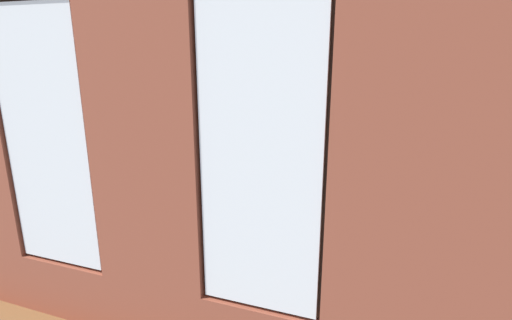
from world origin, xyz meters
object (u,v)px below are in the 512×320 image
Objects in this scene: remote_silver at (305,192)px; tv_flatscreen at (78,149)px; cup_ceramic at (263,186)px; media_console at (83,186)px; coffee_table at (274,196)px; potted_plant_near_tv at (58,200)px; candle_jar at (274,189)px; potted_plant_foreground_right at (174,131)px; potted_plant_by_left_couch at (425,187)px; couch_left at (465,227)px; couch_by_window at (202,270)px.

tv_flatscreen is (3.60, 0.51, 0.45)m from remote_silver.
cup_ceramic is 0.56× the size of remote_silver.
remote_silver is 3.64m from media_console.
potted_plant_near_tv is at bearing 27.99° from coffee_table.
candle_jar is 0.45m from remote_silver.
potted_plant_foreground_right is 2.74× the size of potted_plant_by_left_couch.
potted_plant_near_tv is 1.41× the size of potted_plant_by_left_couch.
coffee_table is 14.06× the size of candle_jar.
tv_flatscreen is 2.40m from potted_plant_foreground_right.
media_console is (2.97, 0.48, -0.21)m from cup_ceramic.
couch_left is 1.47m from potted_plant_by_left_couch.
coffee_table is 2.25× the size of potted_plant_near_tv.
media_console is 2.30× the size of potted_plant_by_left_couch.
potted_plant_by_left_couch is at bearing -168.82° from couch_left.
potted_plant_foreground_right reaches higher than coffee_table.
media_console is 1.05× the size of tv_flatscreen.
couch_by_window is 2.65m from potted_plant_near_tv.
couch_by_window is 4.02m from potted_plant_by_left_couch.
cup_ceramic is (2.69, -0.22, 0.13)m from couch_left.
media_console is at bearing 82.83° from potted_plant_foreground_right.
couch_by_window is at bearing 150.96° from tv_flatscreen.
couch_by_window is 2.55× the size of potted_plant_near_tv.
potted_plant_near_tv is (2.62, 1.39, -0.01)m from candle_jar.
couch_by_window reaches higher than potted_plant_by_left_couch.
cup_ceramic is 3.29m from potted_plant_foreground_right.
couch_left is 1.85× the size of tv_flatscreen.
couch_left is 2.50m from candle_jar.
tv_flatscreen is (0.00, -0.00, 0.63)m from media_console.
cup_ceramic is at bearing -27.03° from coffee_table.
couch_by_window is 2.20m from cup_ceramic.
couch_left reaches higher than remote_silver.
potted_plant_by_left_couch is (-1.67, -1.15, -0.10)m from remote_silver.
potted_plant_near_tv reaches higher than remote_silver.
coffee_table is at bearing -173.22° from media_console.
remote_silver is 3.66m from tv_flatscreen.
tv_flatscreen is at bearing -151.75° from remote_silver.
media_console is at bearing 9.10° from cup_ceramic.
couch_left is 2.09m from remote_silver.
candle_jar is 0.16× the size of potted_plant_near_tv.
candle_jar is 0.08× the size of potted_plant_foreground_right.
couch_by_window is 3.58× the size of potted_plant_by_left_couch.
potted_plant_foreground_right reaches higher than cup_ceramic.
couch_by_window is at bearing 88.09° from coffee_table.
tv_flatscreen is at bearing -29.04° from couch_by_window.
candle_jar reaches higher than cup_ceramic.
remote_silver is 3.80m from potted_plant_foreground_right.
couch_left is at bearing 13.04° from remote_silver.
potted_plant_near_tv reaches higher than media_console.
couch_left is 20.78× the size of cup_ceramic.
couch_by_window is at bearing 164.59° from potted_plant_near_tv.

